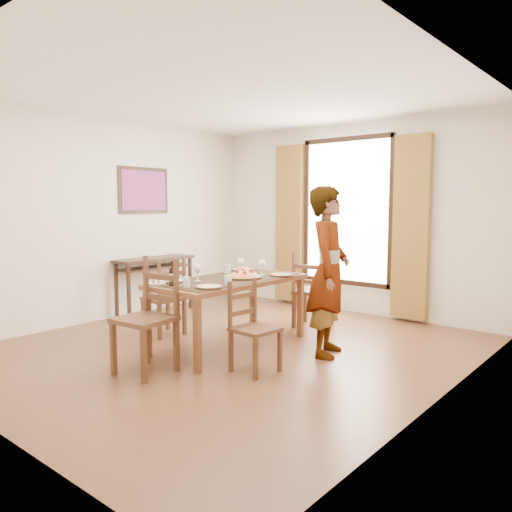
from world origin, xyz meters
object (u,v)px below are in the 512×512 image
Objects in this scene: pasta_platter at (244,274)px; console_table at (155,266)px; man at (329,272)px; dining_table at (229,285)px.

console_table is at bearing 167.77° from pasta_platter.
console_table is 2.96m from man.
console_table is at bearing 66.13° from man.
dining_table is 4.43× the size of pasta_platter.
pasta_platter is (-0.85, -0.34, -0.06)m from man.
man reaches higher than pasta_platter.
pasta_platter is at bearing -12.23° from console_table.
dining_table is at bearing -15.78° from console_table.
man is 4.35× the size of pasta_platter.
man is (2.95, -0.11, 0.19)m from console_table.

